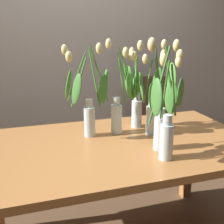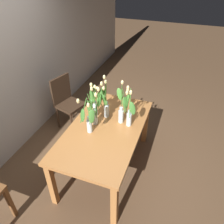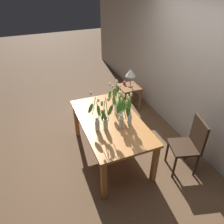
% 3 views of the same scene
% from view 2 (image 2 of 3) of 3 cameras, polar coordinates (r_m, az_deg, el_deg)
% --- Properties ---
extents(ground_plane, '(18.00, 18.00, 0.00)m').
position_cam_2_polar(ground_plane, '(3.34, -1.53, -13.96)').
color(ground_plane, brown).
extents(dining_table, '(1.60, 0.90, 0.74)m').
position_cam_2_polar(dining_table, '(2.88, -1.74, -5.53)').
color(dining_table, '#B7753D').
rests_on(dining_table, ground).
extents(tulip_vase_0, '(0.15, 0.18, 0.52)m').
position_cam_2_polar(tulip_vase_0, '(2.91, -4.41, 1.76)').
color(tulip_vase_0, silver).
rests_on(tulip_vase_0, dining_table).
extents(tulip_vase_1, '(0.18, 0.20, 0.57)m').
position_cam_2_polar(tulip_vase_1, '(2.80, -4.17, 0.86)').
color(tulip_vase_1, silver).
rests_on(tulip_vase_1, dining_table).
extents(tulip_vase_2, '(0.21, 0.17, 0.57)m').
position_cam_2_polar(tulip_vase_2, '(2.91, -1.71, 2.36)').
color(tulip_vase_2, silver).
rests_on(tulip_vase_2, dining_table).
extents(tulip_vase_3, '(0.22, 0.24, 0.59)m').
position_cam_2_polar(tulip_vase_3, '(2.74, 4.29, -0.11)').
color(tulip_vase_3, silver).
rests_on(tulip_vase_3, dining_table).
extents(tulip_vase_4, '(0.29, 0.20, 0.58)m').
position_cam_2_polar(tulip_vase_4, '(2.63, -5.82, -1.35)').
color(tulip_vase_4, silver).
rests_on(tulip_vase_4, dining_table).
extents(tulip_vase_5, '(0.15, 0.20, 0.58)m').
position_cam_2_polar(tulip_vase_5, '(2.82, 2.57, 0.75)').
color(tulip_vase_5, silver).
rests_on(tulip_vase_5, dining_table).
extents(dining_chair, '(0.49, 0.49, 0.93)m').
position_cam_2_polar(dining_chair, '(3.84, -11.74, 3.08)').
color(dining_chair, '#382619').
rests_on(dining_chair, ground).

